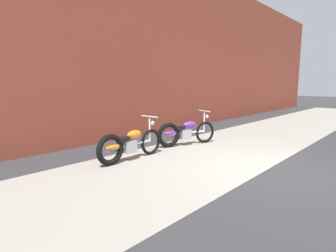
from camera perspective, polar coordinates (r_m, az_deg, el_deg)
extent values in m
plane|color=#2D2D30|center=(6.40, 20.27, -8.46)|extent=(80.00, 80.00, 0.00)
cube|color=gray|center=(7.19, 7.19, -6.06)|extent=(36.00, 3.50, 0.01)
cube|color=brown|center=(9.47, -10.58, 17.18)|extent=(36.00, 0.50, 6.48)
torus|color=black|center=(7.15, -3.62, -3.32)|extent=(0.68, 0.09, 0.68)
torus|color=black|center=(6.32, -12.02, -4.89)|extent=(0.73, 0.14, 0.73)
cylinder|color=silver|center=(6.71, -7.56, -3.83)|extent=(1.24, 0.07, 0.06)
cube|color=#99999E|center=(6.67, -8.07, -4.28)|extent=(0.32, 0.22, 0.28)
ellipsoid|color=orange|center=(6.71, -7.09, -1.73)|extent=(0.44, 0.20, 0.20)
ellipsoid|color=orange|center=(6.33, -11.67, -4.28)|extent=(0.44, 0.19, 0.10)
cube|color=black|center=(6.50, -9.45, -2.67)|extent=(0.28, 0.20, 0.08)
cylinder|color=silver|center=(7.06, -3.87, -0.91)|extent=(0.04, 0.04, 0.62)
cylinder|color=silver|center=(7.01, -3.90, 1.99)|extent=(0.04, 0.58, 0.03)
sphere|color=white|center=(7.10, -3.32, 0.62)|extent=(0.11, 0.11, 0.11)
cylinder|color=silver|center=(6.65, -10.48, -5.08)|extent=(0.55, 0.07, 0.06)
torus|color=black|center=(8.62, 7.74, -1.29)|extent=(0.67, 0.30, 0.68)
torus|color=black|center=(7.93, 0.13, -1.91)|extent=(0.73, 0.36, 0.73)
cylinder|color=silver|center=(8.25, 4.10, -1.40)|extent=(1.18, 0.46, 0.06)
cube|color=#99999E|center=(8.22, 3.63, -1.73)|extent=(0.37, 0.31, 0.28)
ellipsoid|color=#6B2D93|center=(8.26, 4.59, 0.28)|extent=(0.48, 0.32, 0.20)
ellipsoid|color=#6B2D93|center=(7.94, 0.45, -1.45)|extent=(0.47, 0.32, 0.10)
cube|color=black|center=(8.08, 2.44, -0.32)|extent=(0.33, 0.28, 0.08)
cylinder|color=silver|center=(8.55, 7.57, 0.73)|extent=(0.06, 0.06, 0.62)
cylinder|color=silver|center=(8.51, 7.62, 3.13)|extent=(0.22, 0.56, 0.03)
sphere|color=white|center=(8.58, 8.13, 1.96)|extent=(0.11, 0.11, 0.11)
cylinder|color=silver|center=(8.24, 1.65, -2.26)|extent=(0.54, 0.24, 0.06)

